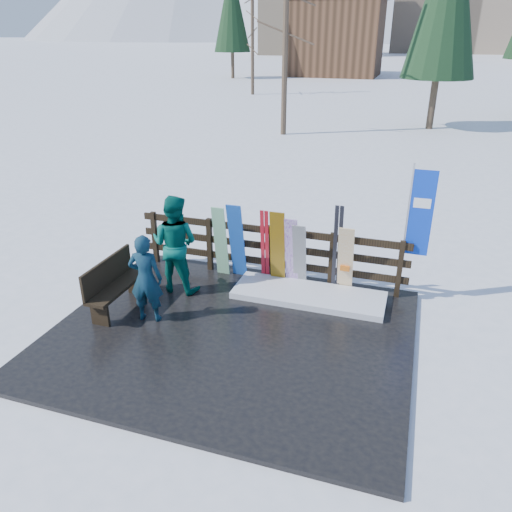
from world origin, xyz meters
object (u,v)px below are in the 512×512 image
(snowboard_2, at_px, (278,248))
(person_front, at_px, (146,279))
(snowboard_5, at_px, (345,260))
(bench, at_px, (114,283))
(person_back, at_px, (175,244))
(snowboard_1, at_px, (221,242))
(rental_flag, at_px, (417,218))
(snowboard_0, at_px, (237,241))
(snowboard_3, at_px, (291,252))
(snowboard_4, at_px, (299,256))

(snowboard_2, xyz_separation_m, person_front, (-1.78, -2.02, 0.02))
(snowboard_5, bearing_deg, bench, -154.57)
(person_back, bearing_deg, snowboard_5, -164.45)
(snowboard_1, xyz_separation_m, person_back, (-0.61, -0.82, 0.20))
(rental_flag, relative_size, person_front, 1.61)
(snowboard_2, relative_size, person_front, 0.98)
(snowboard_0, distance_m, person_front, 2.22)
(snowboard_1, relative_size, snowboard_3, 1.04)
(snowboard_0, height_order, snowboard_1, snowboard_0)
(snowboard_3, relative_size, snowboard_5, 1.02)
(bench, distance_m, snowboard_1, 2.31)
(snowboard_5, bearing_deg, snowboard_3, 180.00)
(bench, distance_m, snowboard_4, 3.54)
(snowboard_4, bearing_deg, snowboard_2, 180.00)
(snowboard_1, xyz_separation_m, snowboard_2, (1.21, 0.00, 0.01))
(snowboard_3, height_order, rental_flag, rental_flag)
(snowboard_0, relative_size, person_front, 1.04)
(snowboard_1, xyz_separation_m, rental_flag, (3.74, 0.27, 0.84))
(snowboard_2, bearing_deg, person_front, -131.45)
(rental_flag, bearing_deg, person_back, -165.92)
(bench, height_order, snowboard_0, snowboard_0)
(snowboard_0, bearing_deg, rental_flag, 4.56)
(snowboard_0, distance_m, snowboard_1, 0.36)
(rental_flag, xyz_separation_m, person_front, (-4.31, -2.29, -0.80))
(rental_flag, height_order, person_front, rental_flag)
(snowboard_1, height_order, snowboard_4, snowboard_1)
(rental_flag, relative_size, person_back, 1.34)
(snowboard_1, relative_size, person_front, 0.96)
(snowboard_1, bearing_deg, snowboard_0, 0.00)
(snowboard_2, xyz_separation_m, rental_flag, (2.53, 0.27, 0.82))
(snowboard_3, bearing_deg, rental_flag, 6.85)
(snowboard_3, xyz_separation_m, snowboard_5, (1.06, 0.00, -0.02))
(snowboard_0, distance_m, person_back, 1.27)
(snowboard_3, height_order, person_front, person_front)
(snowboard_3, relative_size, snowboard_4, 1.08)
(snowboard_5, bearing_deg, rental_flag, 12.83)
(bench, height_order, person_front, person_front)
(snowboard_2, xyz_separation_m, snowboard_5, (1.34, 0.00, -0.07))
(snowboard_0, relative_size, snowboard_4, 1.20)
(snowboard_3, xyz_separation_m, rental_flag, (2.25, 0.27, 0.87))
(snowboard_0, xyz_separation_m, snowboard_1, (-0.35, 0.00, -0.05))
(person_back, bearing_deg, snowboard_2, -154.69)
(snowboard_3, relative_size, person_front, 0.93)
(bench, bearing_deg, person_front, -11.64)
(bench, bearing_deg, rental_flag, 22.68)
(snowboard_1, bearing_deg, snowboard_5, 0.00)
(snowboard_2, relative_size, person_back, 0.81)
(bench, xyz_separation_m, snowboard_3, (2.85, 1.86, 0.22))
(snowboard_1, relative_size, snowboard_2, 0.99)
(bench, height_order, snowboard_5, snowboard_5)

